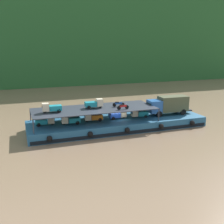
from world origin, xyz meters
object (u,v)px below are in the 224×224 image
mini_truck_lower_mid (93,117)px  mini_truck_lower_fore (118,114)px  motorcycle_upper_port (123,107)px  motorcycle_upper_centre (118,104)px  mini_truck_upper_mid (94,104)px  covered_lorry (169,105)px  mini_truck_lower_aft (70,120)px  mini_truck_lower_bow (139,113)px  mini_truck_lower_stern (45,121)px  mini_truck_upper_stern (52,108)px  cargo_barge (118,123)px

mini_truck_lower_mid → mini_truck_lower_fore: bearing=0.5°
motorcycle_upper_port → motorcycle_upper_centre: (0.06, 2.03, 0.00)m
mini_truck_upper_mid → motorcycle_upper_port: (3.79, -2.32, -0.26)m
covered_lorry → mini_truck_lower_fore: covered_lorry is taller
mini_truck_lower_mid → motorcycle_upper_centre: size_ratio=1.46×
mini_truck_lower_aft → mini_truck_lower_mid: (3.61, 0.46, 0.00)m
motorcycle_upper_centre → covered_lorry: bearing=-1.7°
mini_truck_lower_bow → motorcycle_upper_port: bearing=-153.9°
mini_truck_lower_stern → motorcycle_upper_port: (11.25, -2.29, 1.74)m
motorcycle_upper_centre → mini_truck_lower_fore: bearing=126.6°
mini_truck_lower_stern → mini_truck_upper_mid: 7.72m
mini_truck_lower_stern → mini_truck_upper_mid: bearing=0.2°
mini_truck_lower_stern → mini_truck_upper_mid: (7.46, 0.02, 2.00)m
mini_truck_lower_stern → mini_truck_lower_fore: same height
covered_lorry → mini_truck_upper_stern: mini_truck_upper_stern is taller
mini_truck_upper_stern → covered_lorry: bearing=0.2°
mini_truck_lower_aft → mini_truck_lower_mid: same height
cargo_barge → mini_truck_lower_bow: mini_truck_lower_bow is taller
motorcycle_upper_port → cargo_barge: bearing=91.1°
mini_truck_lower_bow → motorcycle_upper_port: size_ratio=1.46×
mini_truck_lower_aft → mini_truck_lower_fore: 7.71m
cargo_barge → mini_truck_lower_mid: size_ratio=10.11×
mini_truck_lower_fore → motorcycle_upper_port: bearing=-90.3°
covered_lorry → mini_truck_upper_mid: size_ratio=2.86×
covered_lorry → mini_truck_lower_fore: bearing=177.9°
motorcycle_upper_port → motorcycle_upper_centre: 2.03m
mini_truck_lower_mid → motorcycle_upper_port: (4.08, -2.07, 1.74)m
mini_truck_upper_mid → motorcycle_upper_port: bearing=-31.4°
cargo_barge → mini_truck_lower_fore: size_ratio=10.12×
mini_truck_lower_aft → mini_truck_upper_mid: bearing=10.4°
cargo_barge → mini_truck_lower_mid: (-4.04, 0.08, 1.44)m
mini_truck_lower_bow → motorcycle_upper_centre: (-3.46, 0.31, 1.74)m
cargo_barge → covered_lorry: 9.31m
mini_truck_lower_fore → mini_truck_lower_aft: bearing=-176.3°
mini_truck_lower_mid → mini_truck_upper_stern: size_ratio=1.00×
mini_truck_lower_bow → motorcycle_upper_centre: 3.89m
mini_truck_lower_fore → mini_truck_upper_mid: size_ratio=1.00×
mini_truck_upper_stern → cargo_barge: bearing=1.7°
mini_truck_lower_stern → mini_truck_upper_stern: size_ratio=1.00×
cargo_barge → mini_truck_lower_stern: mini_truck_lower_stern is taller
mini_truck_lower_fore → mini_truck_upper_mid: mini_truck_upper_mid is taller
mini_truck_lower_fore → cargo_barge: bearing=-113.8°
cargo_barge → mini_truck_lower_stern: size_ratio=10.04×
mini_truck_lower_stern → motorcycle_upper_port: bearing=-11.5°
mini_truck_lower_stern → mini_truck_upper_stern: mini_truck_upper_stern is taller
mini_truck_lower_aft → mini_truck_lower_mid: size_ratio=0.99×
mini_truck_upper_mid → motorcycle_upper_centre: size_ratio=1.46×
motorcycle_upper_centre → mini_truck_upper_stern: bearing=-178.1°
mini_truck_lower_mid → mini_truck_upper_mid: (0.29, 0.25, 2.00)m
covered_lorry → motorcycle_upper_centre: covered_lorry is taller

